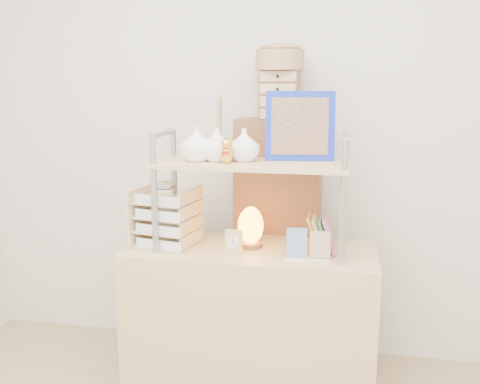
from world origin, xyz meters
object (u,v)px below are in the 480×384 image
Objects in this scene: desk at (251,320)px; salt_lamp at (251,227)px; letter_tray at (165,220)px; cabinet at (278,242)px.

desk is 0.48m from salt_lamp.
letter_tray is at bearing -176.69° from desk.
letter_tray is 0.42m from salt_lamp.
salt_lamp is (0.42, 0.04, -0.02)m from letter_tray.
salt_lamp is (-0.09, -0.35, 0.18)m from cabinet.
salt_lamp is at bearing 6.01° from letter_tray.
cabinet is at bearing 75.58° from salt_lamp.
cabinet is at bearing 77.23° from desk.
cabinet reaches higher than salt_lamp.
desk is at bearing -72.17° from salt_lamp.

